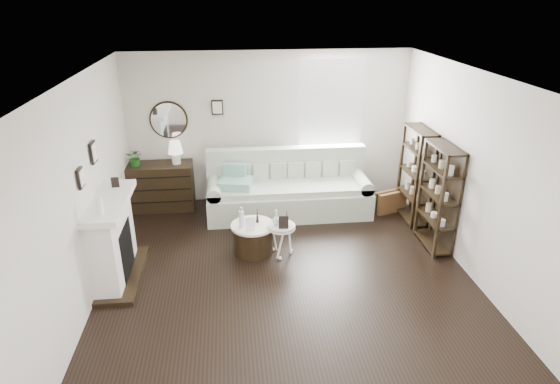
{
  "coord_description": "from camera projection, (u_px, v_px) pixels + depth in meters",
  "views": [
    {
      "loc": [
        -0.7,
        -5.37,
        3.64
      ],
      "look_at": [
        -0.02,
        0.8,
        0.94
      ],
      "focal_mm": 30.0,
      "sensor_mm": 36.0,
      "label": 1
    }
  ],
  "objects": [
    {
      "name": "room",
      "position": [
        310.0,
        114.0,
        8.31
      ],
      "size": [
        5.5,
        5.5,
        5.5
      ],
      "color": "black",
      "rests_on": "ground"
    },
    {
      "name": "fireplace",
      "position": [
        113.0,
        242.0,
        6.24
      ],
      "size": [
        0.5,
        1.4,
        1.84
      ],
      "color": "white",
      "rests_on": "ground"
    },
    {
      "name": "shelf_unit_far",
      "position": [
        416.0,
        175.0,
        7.75
      ],
      "size": [
        0.3,
        0.8,
        1.6
      ],
      "color": "black",
      "rests_on": "ground"
    },
    {
      "name": "shelf_unit_near",
      "position": [
        438.0,
        197.0,
        6.93
      ],
      "size": [
        0.3,
        0.8,
        1.6
      ],
      "color": "black",
      "rests_on": "ground"
    },
    {
      "name": "sofa",
      "position": [
        288.0,
        192.0,
        8.2
      ],
      "size": [
        2.8,
        0.97,
        1.09
      ],
      "color": "beige",
      "rests_on": "ground"
    },
    {
      "name": "quilt",
      "position": [
        235.0,
        183.0,
        7.87
      ],
      "size": [
        0.63,
        0.55,
        0.14
      ],
      "primitive_type": "cube",
      "rotation": [
        0.0,
        0.0,
        -0.19
      ],
      "color": "#227E58",
      "rests_on": "sofa"
    },
    {
      "name": "suitcase",
      "position": [
        390.0,
        201.0,
        8.25
      ],
      "size": [
        0.6,
        0.37,
        0.38
      ],
      "primitive_type": "cube",
      "rotation": [
        0.0,
        0.0,
        0.33
      ],
      "color": "brown",
      "rests_on": "ground"
    },
    {
      "name": "dresser",
      "position": [
        158.0,
        186.0,
        8.3
      ],
      "size": [
        1.25,
        0.54,
        0.83
      ],
      "color": "black",
      "rests_on": "ground"
    },
    {
      "name": "table_lamp",
      "position": [
        176.0,
        152.0,
        8.09
      ],
      "size": [
        0.28,
        0.28,
        0.41
      ],
      "primitive_type": null,
      "rotation": [
        0.0,
        0.0,
        0.09
      ],
      "color": "silver",
      "rests_on": "dresser"
    },
    {
      "name": "potted_plant",
      "position": [
        135.0,
        157.0,
        7.99
      ],
      "size": [
        0.31,
        0.28,
        0.31
      ],
      "primitive_type": "imported",
      "rotation": [
        0.0,
        0.0,
        -0.14
      ],
      "color": "#1B5B1A",
      "rests_on": "dresser"
    },
    {
      "name": "drum_table",
      "position": [
        253.0,
        238.0,
        6.97
      ],
      "size": [
        0.65,
        0.65,
        0.45
      ],
      "rotation": [
        0.0,
        0.0,
        -0.01
      ],
      "color": "black",
      "rests_on": "ground"
    },
    {
      "name": "pedestal_table",
      "position": [
        281.0,
        227.0,
        6.8
      ],
      "size": [
        0.41,
        0.41,
        0.49
      ],
      "rotation": [
        0.0,
        0.0,
        -0.24
      ],
      "color": "white",
      "rests_on": "ground"
    },
    {
      "name": "eiffel_drum",
      "position": [
        257.0,
        217.0,
        6.89
      ],
      "size": [
        0.14,
        0.14,
        0.2
      ],
      "primitive_type": null,
      "rotation": [
        0.0,
        0.0,
        0.22
      ],
      "color": "black",
      "rests_on": "drum_table"
    },
    {
      "name": "bottle_drum",
      "position": [
        241.0,
        217.0,
        6.73
      ],
      "size": [
        0.08,
        0.08,
        0.32
      ],
      "primitive_type": "cylinder",
      "color": "silver",
      "rests_on": "drum_table"
    },
    {
      "name": "card_frame_drum",
      "position": [
        250.0,
        224.0,
        6.69
      ],
      "size": [
        0.14,
        0.06,
        0.19
      ],
      "primitive_type": "cube",
      "rotation": [
        -0.21,
        0.0,
        0.02
      ],
      "color": "white",
      "rests_on": "drum_table"
    },
    {
      "name": "eiffel_ped",
      "position": [
        287.0,
        218.0,
        6.78
      ],
      "size": [
        0.13,
        0.13,
        0.19
      ],
      "primitive_type": null,
      "rotation": [
        0.0,
        0.0,
        0.2
      ],
      "color": "black",
      "rests_on": "pedestal_table"
    },
    {
      "name": "flask_ped",
      "position": [
        277.0,
        217.0,
        6.75
      ],
      "size": [
        0.13,
        0.13,
        0.24
      ],
      "primitive_type": null,
      "color": "silver",
      "rests_on": "pedestal_table"
    },
    {
      "name": "card_frame_ped",
      "position": [
        284.0,
        222.0,
        6.65
      ],
      "size": [
        0.14,
        0.06,
        0.19
      ],
      "primitive_type": "cube",
      "rotation": [
        -0.21,
        0.0,
        -0.06
      ],
      "color": "black",
      "rests_on": "pedestal_table"
    }
  ]
}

